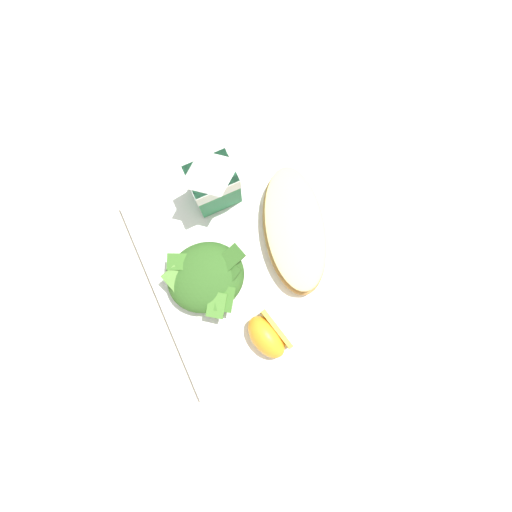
% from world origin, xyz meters
% --- Properties ---
extents(ground, '(3.00, 3.00, 0.00)m').
position_xyz_m(ground, '(0.00, 0.00, 0.00)').
color(ground, beige).
extents(white_plate, '(0.28, 0.28, 0.02)m').
position_xyz_m(white_plate, '(0.00, 0.00, 0.01)').
color(white_plate, white).
rests_on(white_plate, ground).
extents(cheesy_pizza_bread, '(0.12, 0.19, 0.04)m').
position_xyz_m(cheesy_pizza_bread, '(0.06, 0.01, 0.03)').
color(cheesy_pizza_bread, tan).
rests_on(cheesy_pizza_bread, white_plate).
extents(green_salad_pile, '(0.11, 0.10, 0.04)m').
position_xyz_m(green_salad_pile, '(-0.07, -0.00, 0.04)').
color(green_salad_pile, '#336023').
rests_on(green_salad_pile, white_plate).
extents(milk_carton, '(0.06, 0.05, 0.11)m').
position_xyz_m(milk_carton, '(-0.01, 0.10, 0.08)').
color(milk_carton, '#2D8451').
rests_on(milk_carton, white_plate).
extents(orange_wedge_front, '(0.05, 0.07, 0.04)m').
position_xyz_m(orange_wedge_front, '(-0.03, -0.10, 0.04)').
color(orange_wedge_front, orange).
rests_on(orange_wedge_front, white_plate).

